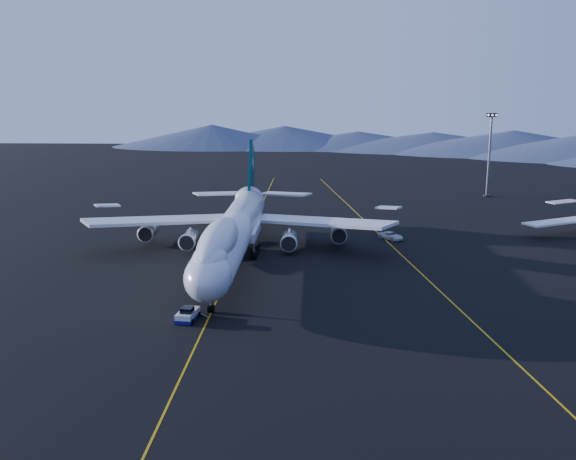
{
  "coord_description": "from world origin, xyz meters",
  "views": [
    {
      "loc": [
        14.25,
        -110.33,
        30.36
      ],
      "look_at": [
        9.56,
        -0.11,
        6.0
      ],
      "focal_mm": 40.0,
      "sensor_mm": 36.0,
      "label": 1
    }
  ],
  "objects_px": {
    "floodlight_mast": "(489,155)",
    "service_van": "(391,236)",
    "pushback_tug": "(188,315)",
    "boeing_747": "(234,230)"
  },
  "relations": [
    {
      "from": "service_van",
      "to": "pushback_tug",
      "type": "bearing_deg",
      "value": -163.5
    },
    {
      "from": "floodlight_mast",
      "to": "service_van",
      "type": "bearing_deg",
      "value": -121.25
    },
    {
      "from": "boeing_747",
      "to": "pushback_tug",
      "type": "bearing_deg",
      "value": -95.19
    },
    {
      "from": "pushback_tug",
      "to": "floodlight_mast",
      "type": "relative_size",
      "value": 0.2
    },
    {
      "from": "boeing_747",
      "to": "service_van",
      "type": "height_order",
      "value": "boeing_747"
    },
    {
      "from": "boeing_747",
      "to": "floodlight_mast",
      "type": "distance_m",
      "value": 98.33
    },
    {
      "from": "pushback_tug",
      "to": "service_van",
      "type": "relative_size",
      "value": 0.86
    },
    {
      "from": "boeing_747",
      "to": "floodlight_mast",
      "type": "height_order",
      "value": "floodlight_mast"
    },
    {
      "from": "pushback_tug",
      "to": "floodlight_mast",
      "type": "xyz_separation_m",
      "value": [
        66.47,
        104.11,
        11.38
      ]
    },
    {
      "from": "pushback_tug",
      "to": "service_van",
      "type": "height_order",
      "value": "pushback_tug"
    }
  ]
}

